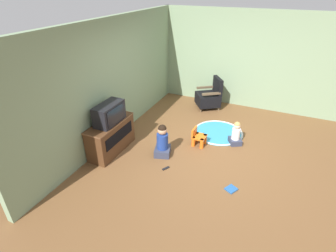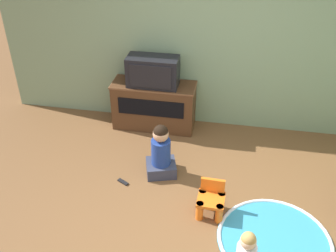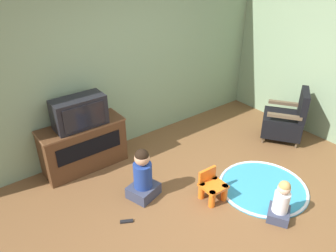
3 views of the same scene
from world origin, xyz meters
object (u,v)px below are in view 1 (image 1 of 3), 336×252
Objects in this scene: child_watching_center at (162,142)px; book at (231,189)px; tv_cabinet at (111,136)px; remote_control at (166,168)px; child_watching_left at (236,134)px; yellow_kid_chair at (198,138)px; black_armchair at (209,97)px; television at (109,113)px.

book is at bearing -123.77° from child_watching_center.
remote_control is at bearing -94.78° from tv_cabinet.
yellow_kid_chair is at bearing 86.90° from child_watching_left.
yellow_kid_chair reaches higher than book.
yellow_kid_chair is 0.71× the size of child_watching_left.
black_armchair reaches higher than child_watching_left.
tv_cabinet is 3.17m from black_armchair.
child_watching_center reaches higher than remote_control.
remote_control is at bearing -94.89° from television.
tv_cabinet is 4.81× the size of book.
black_armchair reaches higher than book.
black_armchair is 3.57× the size of book.
book is (-1.50, -0.25, -0.22)m from child_watching_left.
tv_cabinet is 2.61m from book.
television is at bearing 90.06° from child_watching_left.
child_watching_left is (1.34, -2.30, -0.65)m from television.
book is (-0.47, -1.54, -0.29)m from child_watching_center.
child_watching_center is 1.64m from book.
child_watching_left is 3.55× the size of remote_control.
child_watching_left is 2.23× the size of book.
yellow_kid_chair is at bearing -110.53° from book.
child_watching_center is 2.87× the size of book.
tv_cabinet is at bearing 122.89° from yellow_kid_chair.
television is at bearing -65.93° from remote_control.
remote_control is (-1.45, 1.03, -0.22)m from child_watching_left.
yellow_kid_chair is (-1.94, -0.34, -0.17)m from black_armchair.
tv_cabinet is 7.66× the size of remote_control.
book is at bearing 159.28° from child_watching_left.
child_watching_left is (1.34, -2.33, -0.12)m from tv_cabinet.
television is 3.21m from black_armchair.
tv_cabinet is 2.16× the size of child_watching_left.
television is 2.74m from child_watching_left.
child_watching_center reaches higher than tv_cabinet.
tv_cabinet is 1.88m from yellow_kid_chair.
remote_control is at bearing -63.98° from book.
television is at bearing -57.98° from black_armchair.
child_watching_center is at bearing 141.42° from yellow_kid_chair.
black_armchair is (2.91, -1.23, -0.55)m from television.
yellow_kid_chair is at bearing -58.36° from television.
book is at bearing -137.29° from yellow_kid_chair.
yellow_kid_chair is at bearing -166.42° from remote_control.
child_watching_center is at bearing -73.56° from tv_cabinet.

